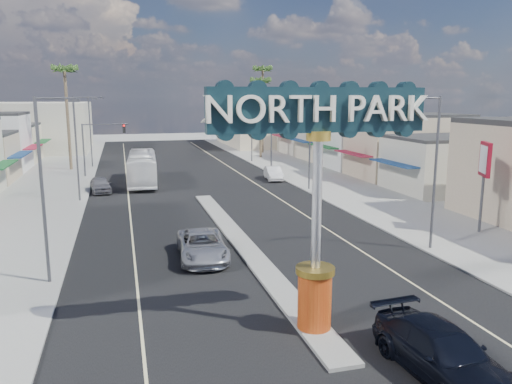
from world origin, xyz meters
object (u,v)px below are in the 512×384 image
streetlight_l_far (92,128)px  gateway_sign (318,181)px  streetlight_r_far (251,125)px  suv_left (202,246)px  palm_left_far (65,75)px  palm_right_mid (261,85)px  streetlight_r_near (433,165)px  palm_right_far (263,74)px  streetlight_l_mid (78,143)px  streetlight_r_mid (308,138)px  car_parked_right (273,173)px  suv_right (443,353)px  traffic_signal_right (257,136)px  traffic_signal_left (100,139)px  streetlight_l_near (45,181)px  car_parked_left (100,185)px  city_bus (142,168)px  bank_pylon_sign (485,164)px

streetlight_l_far → gateway_sign: bearing=-78.2°
streetlight_r_far → suv_left: 42.53m
palm_left_far → palm_right_mid: bearing=13.0°
gateway_sign → streetlight_r_near: 13.19m
streetlight_r_far → palm_right_far: size_ratio=0.64×
streetlight_l_mid → streetlight_r_far: 30.32m
streetlight_r_mid → palm_left_far: (-23.43, 20.00, 6.43)m
suv_left → palm_right_far: bearing=73.4°
palm_right_mid → car_parked_right: (-4.00, -19.38, -9.87)m
streetlight_l_mid → suv_right: (13.23, -32.11, -4.24)m
traffic_signal_right → streetlight_r_near: streetlight_r_near is taller
gateway_sign → traffic_signal_left: gateway_sign is taller
streetlight_l_near → suv_right: 18.43m
suv_left → streetlight_r_far: bearing=74.7°
car_parked_right → car_parked_left: bearing=-164.3°
traffic_signal_left → palm_right_mid: palm_right_mid is taller
streetlight_r_far → car_parked_right: bearing=-95.3°
traffic_signal_left → streetlight_l_near: streetlight_l_near is taller
palm_left_far → streetlight_r_near: bearing=-59.6°
streetlight_l_near → suv_left: streetlight_l_near is taller
traffic_signal_right → palm_left_far: 24.09m
palm_right_mid → suv_right: palm_right_mid is taller
traffic_signal_right → palm_right_mid: bearing=72.4°
car_parked_right → city_bus: size_ratio=0.37×
streetlight_l_near → car_parked_left: 24.43m
palm_left_far → suv_right: size_ratio=2.30×
streetlight_l_mid → streetlight_r_mid: 20.87m
streetlight_l_far → streetlight_r_mid: same height
streetlight_l_far → car_parked_right: bearing=-38.4°
traffic_signal_right → streetlight_l_mid: size_ratio=0.67×
car_parked_left → suv_left: bearing=-81.9°
gateway_sign → streetlight_r_mid: size_ratio=1.02×
palm_right_mid → car_parked_right: palm_right_mid is taller
traffic_signal_right → streetlight_r_mid: 14.07m
streetlight_r_near → palm_left_far: 46.80m
gateway_sign → streetlight_r_far: (10.43, 50.02, -0.86)m
traffic_signal_left → streetlight_l_far: bearing=98.9°
streetlight_r_near → bank_pylon_sign: size_ratio=1.51×
streetlight_l_far → palm_right_mid: palm_right_mid is taller
city_bus → bank_pylon_sign: 33.23m
traffic_signal_right → palm_right_far: palm_right_far is taller
streetlight_l_mid → palm_right_far: palm_right_far is taller
streetlight_l_near → palm_left_far: 40.59m
gateway_sign → suv_right: 7.11m
streetlight_r_mid → streetlight_r_far: (0.00, 22.00, 0.00)m
streetlight_l_mid → streetlight_r_near: bearing=-43.8°
streetlight_l_near → streetlight_l_mid: (0.00, 20.00, 0.00)m
suv_right → car_parked_left: bearing=103.8°
suv_right → streetlight_l_mid: bearing=108.1°
gateway_sign → streetlight_l_mid: size_ratio=1.02×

